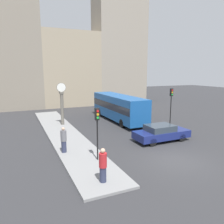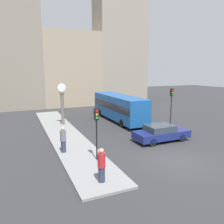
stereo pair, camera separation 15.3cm
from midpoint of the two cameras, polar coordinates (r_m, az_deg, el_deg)
The scene contains 10 objects.
ground_plane at distance 15.17m, azimuth 16.50°, elevation -12.13°, with size 120.00×120.00×0.00m, color #2D2D30.
sidewalk_corner at distance 20.94m, azimuth -12.47°, elevation -5.38°, with size 2.90×22.51×0.14m, color gray.
building_row at distance 37.98m, azimuth -10.09°, elevation 15.03°, with size 26.34×5.00×19.66m.
sedan_car at distance 18.71m, azimuth 12.91°, elevation -5.32°, with size 4.69×1.89×1.38m.
bus_distant at distance 25.51m, azimuth 1.95°, elevation 1.46°, with size 2.42×9.98×2.98m.
traffic_light_near at distance 13.68m, azimuth -3.76°, elevation -2.87°, with size 0.26×0.24×3.37m.
traffic_light_far at distance 22.56m, azimuth 15.45°, elevation 2.98°, with size 0.26×0.24×4.08m.
street_clock at distance 23.54m, azimuth -12.67°, elevation 1.98°, with size 0.97×0.43×4.44m.
pedestrian_grey_jacket at distance 15.71m, azimuth -12.35°, elevation -7.11°, with size 0.41×0.41×1.81m.
pedestrian_red_top at distance 11.44m, azimuth -2.36°, elevation -13.75°, with size 0.41×0.41×1.81m.
Camera 2 is at (-9.22, -10.56, 5.76)m, focal length 35.00 mm.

